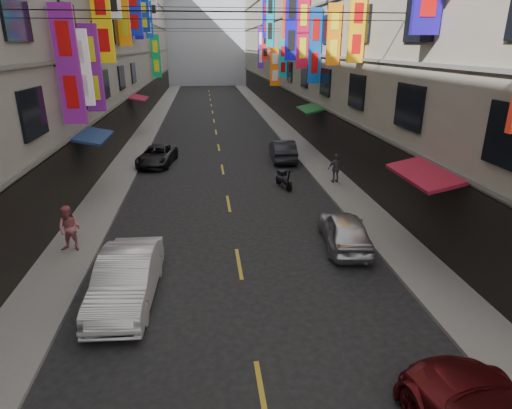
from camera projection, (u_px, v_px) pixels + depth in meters
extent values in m
cube|color=slate|center=(145.00, 133.00, 36.32)|extent=(2.00, 90.00, 0.12)
cube|color=slate|center=(284.00, 130.00, 37.67)|extent=(2.00, 90.00, 0.12)
cube|color=gray|center=(53.00, 11.00, 32.35)|extent=(10.00, 90.00, 19.00)
cube|color=black|center=(132.00, 116.00, 35.71)|extent=(0.12, 85.50, 3.00)
cube|color=#66635E|center=(130.00, 95.00, 35.12)|extent=(0.16, 90.00, 0.14)
cube|color=#66635E|center=(126.00, 54.00, 34.01)|extent=(0.16, 90.00, 0.14)
cube|color=#66635E|center=(122.00, 10.00, 32.89)|extent=(0.16, 90.00, 0.14)
cube|color=gray|center=(359.00, 14.00, 35.06)|extent=(10.00, 90.00, 19.00)
cube|color=black|center=(295.00, 113.00, 37.28)|extent=(0.12, 85.50, 3.00)
cube|color=#66635E|center=(296.00, 93.00, 36.69)|extent=(0.16, 90.00, 0.14)
cube|color=#66635E|center=(297.00, 54.00, 35.57)|extent=(0.16, 90.00, 0.14)
cube|color=#66635E|center=(298.00, 12.00, 34.45)|extent=(0.16, 90.00, 0.14)
cube|color=#ADB3C1|center=(205.00, 23.00, 79.70)|extent=(18.00, 8.00, 22.00)
cube|color=#73167C|center=(68.00, 66.00, 17.53)|extent=(0.93, 0.18, 4.74)
cylinder|color=black|center=(67.00, 66.00, 17.53)|extent=(1.03, 0.08, 0.08)
cube|color=white|center=(81.00, 68.00, 19.35)|extent=(0.90, 0.18, 3.33)
cylinder|color=black|center=(79.00, 68.00, 19.35)|extent=(1.00, 0.08, 0.08)
cube|color=#FFAF0D|center=(357.00, 29.00, 20.57)|extent=(0.79, 0.18, 3.14)
cylinder|color=black|center=(358.00, 29.00, 20.57)|extent=(0.89, 0.08, 0.08)
cube|color=#681679|center=(92.00, 69.00, 21.41)|extent=(0.90, 0.18, 4.20)
cylinder|color=black|center=(91.00, 69.00, 21.40)|extent=(1.00, 0.08, 0.08)
cube|color=orange|center=(334.00, 35.00, 24.16)|extent=(0.78, 0.18, 3.28)
cylinder|color=black|center=(335.00, 35.00, 24.16)|extent=(0.88, 0.08, 0.08)
cube|color=#E7B90C|center=(102.00, 22.00, 23.71)|extent=(1.05, 0.18, 4.34)
cylinder|color=black|center=(101.00, 22.00, 23.70)|extent=(1.15, 0.08, 0.08)
cube|color=#0E46A7|center=(315.00, 46.00, 28.21)|extent=(0.80, 0.18, 4.70)
cylinder|color=black|center=(316.00, 46.00, 28.22)|extent=(0.90, 0.08, 0.08)
cube|color=red|center=(303.00, 32.00, 31.21)|extent=(0.86, 0.18, 5.06)
cylinder|color=black|center=(304.00, 32.00, 31.22)|extent=(0.96, 0.08, 0.08)
cube|color=orange|center=(122.00, 6.00, 30.61)|extent=(0.87, 0.18, 5.38)
cylinder|color=black|center=(122.00, 6.00, 30.61)|extent=(0.97, 0.08, 0.08)
cube|color=#1210BF|center=(292.00, 24.00, 34.61)|extent=(1.02, 0.18, 5.56)
cylinder|color=black|center=(292.00, 24.00, 34.62)|extent=(1.12, 0.08, 0.08)
cube|color=#0F1FBA|center=(134.00, 10.00, 34.89)|extent=(1.15, 0.18, 3.88)
cylinder|color=black|center=(133.00, 10.00, 34.89)|extent=(1.25, 0.08, 0.08)
cube|color=#E64215|center=(287.00, 18.00, 36.77)|extent=(0.80, 0.18, 3.30)
cylinder|color=black|center=(288.00, 18.00, 36.78)|extent=(0.90, 0.08, 0.08)
cube|color=#0E97AF|center=(283.00, 59.00, 39.57)|extent=(0.77, 0.18, 3.20)
cylinder|color=black|center=(283.00, 59.00, 39.58)|extent=(0.87, 0.08, 0.08)
cube|color=#160D9A|center=(138.00, 19.00, 38.48)|extent=(0.75, 0.18, 3.46)
cylinder|color=black|center=(137.00, 19.00, 38.48)|extent=(0.85, 0.08, 0.08)
cube|color=#0D2C99|center=(143.00, 15.00, 40.67)|extent=(1.16, 0.18, 3.03)
cylinder|color=black|center=(143.00, 15.00, 40.67)|extent=(1.26, 0.08, 0.08)
cube|color=#DB5A0C|center=(275.00, 67.00, 43.49)|extent=(0.98, 0.18, 3.71)
cylinder|color=black|center=(275.00, 67.00, 43.50)|extent=(1.08, 0.08, 0.08)
cube|color=#0D87A2|center=(270.00, 18.00, 45.74)|extent=(0.81, 0.18, 5.81)
cylinder|color=black|center=(270.00, 18.00, 45.75)|extent=(0.91, 0.08, 0.08)
cube|color=#0F45B5|center=(149.00, 20.00, 46.35)|extent=(0.80, 0.18, 3.72)
cylinder|color=black|center=(148.00, 20.00, 46.35)|extent=(0.90, 0.08, 0.08)
cube|color=#1211CD|center=(267.00, 18.00, 47.64)|extent=(0.94, 0.18, 4.21)
cylinder|color=black|center=(267.00, 18.00, 47.64)|extent=(1.04, 0.08, 0.08)
cube|color=red|center=(265.00, 46.00, 49.90)|extent=(0.81, 0.18, 3.13)
cylinder|color=black|center=(266.00, 46.00, 49.90)|extent=(0.91, 0.08, 0.08)
cube|color=#0C8648|center=(156.00, 56.00, 50.91)|extent=(1.06, 0.18, 4.85)
cylinder|color=black|center=(155.00, 56.00, 50.90)|extent=(1.16, 0.08, 0.08)
cube|color=silver|center=(153.00, 3.00, 51.08)|extent=(0.91, 0.18, 3.30)
cylinder|color=black|center=(153.00, 3.00, 51.08)|extent=(1.01, 0.08, 0.08)
cube|color=#591B99|center=(261.00, 48.00, 54.12)|extent=(0.74, 0.18, 5.03)
cylinder|color=black|center=(261.00, 48.00, 54.13)|extent=(0.84, 0.08, 0.08)
cube|color=maroon|center=(424.00, 173.00, 14.35)|extent=(1.39, 3.20, 0.41)
cube|color=navy|center=(93.00, 136.00, 20.38)|extent=(1.39, 3.20, 0.41)
cube|color=#165222|center=(311.00, 108.00, 29.24)|extent=(1.39, 3.20, 0.41)
cube|color=maroon|center=(138.00, 98.00, 35.26)|extent=(1.39, 3.20, 0.41)
cylinder|color=black|center=(227.00, 11.00, 15.55)|extent=(14.00, 0.04, 0.04)
cylinder|color=black|center=(214.00, 7.00, 28.16)|extent=(14.00, 0.04, 0.04)
cylinder|color=black|center=(210.00, 28.00, 41.46)|extent=(14.00, 0.04, 0.04)
cube|color=gold|center=(262.00, 397.00, 9.11)|extent=(0.12, 2.20, 0.01)
cube|color=gold|center=(239.00, 263.00, 14.69)|extent=(0.12, 2.20, 0.01)
cube|color=gold|center=(228.00, 203.00, 20.27)|extent=(0.12, 2.20, 0.01)
cube|color=gold|center=(223.00, 169.00, 25.85)|extent=(0.12, 2.20, 0.01)
cube|color=gold|center=(219.00, 147.00, 31.44)|extent=(0.12, 2.20, 0.01)
cube|color=gold|center=(216.00, 132.00, 37.02)|extent=(0.12, 2.20, 0.01)
cube|color=gold|center=(214.00, 121.00, 42.60)|extent=(0.12, 2.20, 0.01)
cube|color=gold|center=(212.00, 112.00, 48.18)|extent=(0.12, 2.20, 0.01)
cube|color=gold|center=(211.00, 105.00, 53.77)|extent=(0.12, 2.20, 0.01)
cube|color=gold|center=(210.00, 100.00, 59.35)|extent=(0.12, 2.20, 0.01)
cube|color=gold|center=(209.00, 95.00, 64.93)|extent=(0.12, 2.20, 0.01)
cube|color=gold|center=(209.00, 91.00, 70.51)|extent=(0.12, 2.20, 0.01)
cylinder|color=black|center=(289.00, 187.00, 21.88)|extent=(0.24, 0.51, 0.50)
cylinder|color=black|center=(279.00, 180.00, 23.02)|extent=(0.24, 0.51, 0.50)
cube|color=black|center=(284.00, 180.00, 22.40)|extent=(0.61, 1.33, 0.18)
cube|color=black|center=(282.00, 173.00, 22.49)|extent=(0.45, 0.61, 0.22)
cylinder|color=black|center=(288.00, 178.00, 21.81)|extent=(0.16, 0.36, 0.88)
cylinder|color=black|center=(289.00, 171.00, 21.69)|extent=(0.50, 0.18, 0.06)
imported|color=white|center=(127.00, 278.00, 12.34)|extent=(1.74, 4.48, 1.45)
imported|color=black|center=(157.00, 155.00, 26.71)|extent=(2.52, 4.45, 1.17)
imported|color=silver|center=(345.00, 230.00, 15.77)|extent=(1.94, 3.95, 1.30)
imported|color=#23242A|center=(283.00, 150.00, 27.67)|extent=(1.67, 4.17, 1.35)
imported|color=#C86A71|center=(70.00, 229.00, 15.11)|extent=(0.91, 0.71, 1.68)
imported|color=#545456|center=(336.00, 168.00, 22.77)|extent=(0.97, 0.63, 1.56)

